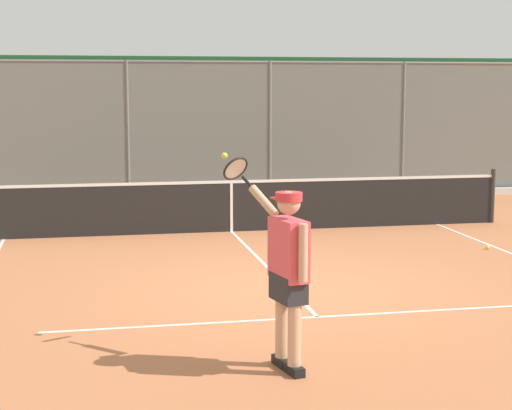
# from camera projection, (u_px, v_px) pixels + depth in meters

# --- Properties ---
(ground_plane) EXTENTS (60.00, 60.00, 0.00)m
(ground_plane) POSITION_uv_depth(u_px,v_px,m) (289.00, 289.00, 11.29)
(ground_plane) COLOR #B76B42
(court_line_markings) EXTENTS (8.26, 10.89, 0.01)m
(court_line_markings) POSITION_uv_depth(u_px,v_px,m) (323.00, 323.00, 9.67)
(court_line_markings) COLOR white
(court_line_markings) RESTS_ON ground
(fence_backdrop) EXTENTS (19.75, 1.37, 3.38)m
(fence_backdrop) POSITION_uv_depth(u_px,v_px,m) (197.00, 128.00, 20.24)
(fence_backdrop) COLOR slate
(fence_backdrop) RESTS_ON ground
(tennis_net) EXTENTS (10.61, 0.09, 1.07)m
(tennis_net) POSITION_uv_depth(u_px,v_px,m) (231.00, 205.00, 15.64)
(tennis_net) COLOR #2D2D2D
(tennis_net) RESTS_ON ground
(tennis_player) EXTENTS (0.69, 1.35, 2.03)m
(tennis_player) POSITION_uv_depth(u_px,v_px,m) (287.00, 265.00, 7.94)
(tennis_player) COLOR black
(tennis_player) RESTS_ON ground
(tennis_ball_near_baseline) EXTENTS (0.07, 0.07, 0.07)m
(tennis_ball_near_baseline) POSITION_uv_depth(u_px,v_px,m) (488.00, 247.00, 14.01)
(tennis_ball_near_baseline) COLOR #D6E042
(tennis_ball_near_baseline) RESTS_ON ground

